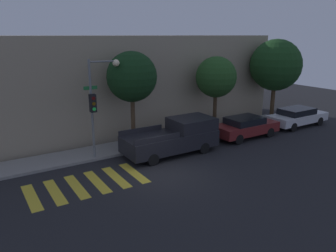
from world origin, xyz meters
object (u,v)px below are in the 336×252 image
(traffic_light_pole, at_px, (98,95))
(sedan_middle, at_px, (297,116))
(tree_near_corner, at_px, (132,77))
(tree_far_end, at_px, (276,65))
(sedan_near_corner, at_px, (245,126))
(tree_midblock, at_px, (216,77))
(pickup_truck, at_px, (175,137))

(traffic_light_pole, xyz_separation_m, sedan_middle, (14.25, -1.27, -2.70))
(tree_near_corner, height_order, tree_far_end, tree_far_end)
(sedan_near_corner, distance_m, tree_far_end, 6.23)
(tree_midblock, relative_size, tree_far_end, 0.83)
(sedan_middle, relative_size, tree_midblock, 0.94)
(sedan_middle, xyz_separation_m, tree_midblock, (-5.96, 2.01, 2.97))
(tree_near_corner, bearing_deg, sedan_near_corner, -16.31)
(sedan_middle, relative_size, tree_near_corner, 0.85)
(traffic_light_pole, relative_size, tree_near_corner, 0.95)
(tree_near_corner, xyz_separation_m, tree_far_end, (11.65, 0.00, 0.09))
(traffic_light_pole, height_order, sedan_near_corner, traffic_light_pole)
(traffic_light_pole, relative_size, sedan_near_corner, 1.20)
(pickup_truck, xyz_separation_m, sedan_near_corner, (5.33, 0.00, -0.21))
(tree_near_corner, bearing_deg, tree_far_end, 0.00)
(sedan_near_corner, bearing_deg, traffic_light_pole, 172.09)
(sedan_near_corner, xyz_separation_m, sedan_middle, (5.12, 0.00, -0.01))
(tree_midblock, height_order, tree_far_end, tree_far_end)
(sedan_near_corner, bearing_deg, pickup_truck, 180.00)
(pickup_truck, xyz_separation_m, tree_near_corner, (-1.54, 2.01, 3.16))
(sedan_middle, xyz_separation_m, tree_near_corner, (-11.99, 2.01, 3.38))
(sedan_middle, height_order, tree_midblock, tree_midblock)
(sedan_middle, relative_size, tree_far_end, 0.77)
(traffic_light_pole, distance_m, sedan_near_corner, 9.60)
(tree_far_end, bearing_deg, sedan_middle, -80.41)
(pickup_truck, relative_size, tree_far_end, 0.86)
(traffic_light_pole, relative_size, tree_far_end, 0.86)
(tree_far_end, bearing_deg, tree_midblock, 180.00)
(tree_near_corner, xyz_separation_m, tree_midblock, (6.03, 0.00, -0.41))
(pickup_truck, height_order, sedan_middle, pickup_truck)
(traffic_light_pole, xyz_separation_m, tree_midblock, (8.29, 0.74, 0.26))
(tree_far_end, bearing_deg, traffic_light_pole, -176.94)
(tree_near_corner, distance_m, tree_far_end, 11.65)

